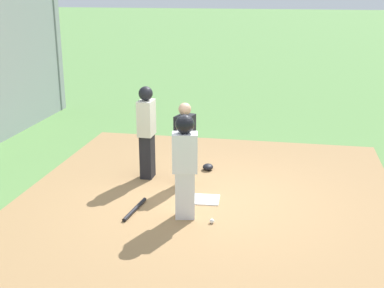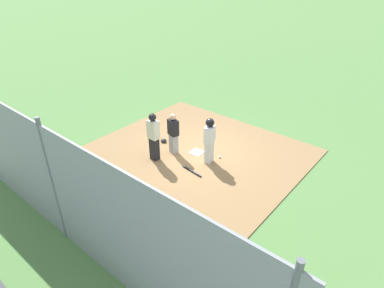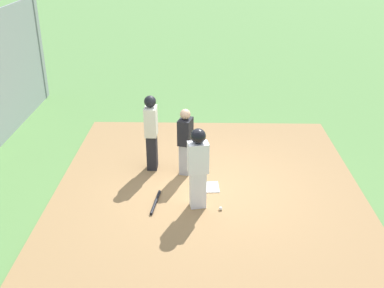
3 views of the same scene
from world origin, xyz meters
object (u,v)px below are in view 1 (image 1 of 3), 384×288
object	(u,v)px
umpire	(147,131)
baseball	(212,221)
home_plate	(206,200)
catcher_mask	(208,167)
baseball_bat	(135,209)
runner	(185,160)
catcher	(185,143)

from	to	relation	value
umpire	baseball	bearing A→B (deg)	-47.70
home_plate	umpire	bearing A→B (deg)	-124.36
umpire	catcher_mask	world-z (taller)	umpire
baseball_bat	runner	bearing A→B (deg)	91.85
catcher	umpire	world-z (taller)	umpire
catcher	umpire	size ratio (longest dim) A/B	0.87
catcher	runner	bearing A→B (deg)	-63.20
catcher	umpire	xyz separation A→B (m)	(-0.20, -0.76, 0.14)
baseball_bat	baseball	world-z (taller)	baseball
catcher	runner	xyz separation A→B (m)	(1.37, 0.29, 0.17)
umpire	runner	world-z (taller)	umpire
catcher	runner	size ratio (longest dim) A/B	0.92
catcher	baseball_bat	bearing A→B (deg)	-97.92
home_plate	runner	world-z (taller)	runner
runner	baseball_bat	bearing A→B (deg)	74.77
home_plate	baseball_bat	size ratio (longest dim) A/B	0.52
home_plate	catcher_mask	bearing A→B (deg)	-171.80
runner	catcher_mask	distance (m)	2.34
runner	catcher_mask	world-z (taller)	runner
umpire	runner	size ratio (longest dim) A/B	1.05
catcher_mask	catcher	bearing A→B (deg)	-20.07
catcher_mask	baseball_bat	bearing A→B (deg)	-21.89
home_plate	catcher_mask	size ratio (longest dim) A/B	1.83
umpire	baseball	size ratio (longest dim) A/B	23.48
baseball_bat	baseball	bearing A→B (deg)	87.24
umpire	baseball	distance (m)	2.43
catcher	baseball	world-z (taller)	catcher
home_plate	baseball	world-z (taller)	baseball
home_plate	baseball	bearing A→B (deg)	15.12
home_plate	umpire	size ratio (longest dim) A/B	0.25
umpire	baseball_bat	distance (m)	1.76
home_plate	baseball	distance (m)	0.88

